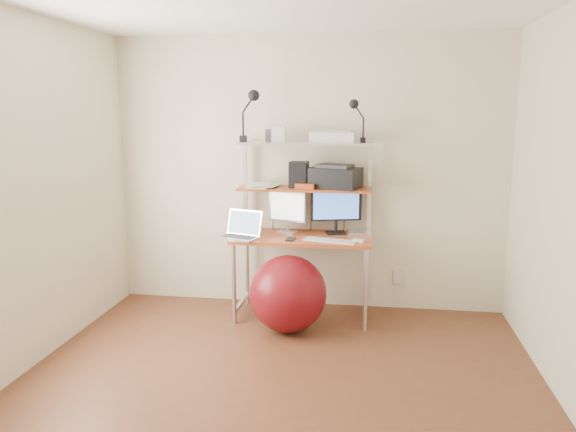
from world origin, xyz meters
name	(u,v)px	position (x,y,z in m)	size (l,w,h in m)	color
room	(274,205)	(0.00, 0.00, 1.25)	(3.60, 3.60, 3.60)	brown
computer_desk	(304,211)	(0.00, 1.50, 0.96)	(1.20, 0.60, 1.57)	#B34822
wall_outlet	(398,277)	(0.85, 1.79, 0.30)	(0.08, 0.01, 0.12)	silver
monitor_silver	(287,210)	(-0.15, 1.55, 0.95)	(0.35, 0.18, 0.40)	#AFAFB4
monitor_black	(336,208)	(0.28, 1.59, 0.97)	(0.45, 0.18, 0.46)	black
laptop	(242,232)	(-0.51, 1.31, 0.79)	(0.41, 0.36, 0.29)	silver
keyboard	(330,241)	(0.25, 1.27, 0.75)	(0.45, 0.13, 0.01)	silver
mouse	(359,241)	(0.49, 1.27, 0.75)	(0.09, 0.05, 0.02)	silver
mac_mini	(360,233)	(0.49, 1.55, 0.76)	(0.21, 0.21, 0.04)	silver
phone	(291,239)	(-0.08, 1.28, 0.74)	(0.07, 0.13, 0.01)	black
printer	(334,177)	(0.26, 1.58, 1.25)	(0.50, 0.41, 0.21)	black
nas_cube	(299,174)	(-0.05, 1.57, 1.27)	(0.16, 0.16, 0.23)	black
red_box	(306,186)	(0.02, 1.50, 1.17)	(0.17, 0.11, 0.05)	#AE3A1B
scanner	(334,136)	(0.25, 1.60, 1.60)	(0.42, 0.30, 0.10)	silver
box_white	(279,134)	(-0.23, 1.54, 1.62)	(0.11, 0.10, 0.13)	silver
box_grey	(273,136)	(-0.29, 1.58, 1.61)	(0.11, 0.11, 0.11)	#313234
clip_lamp_left	(252,104)	(-0.46, 1.51, 1.88)	(0.18, 0.10, 0.45)	black
clip_lamp_right	(356,111)	(0.44, 1.53, 1.82)	(0.15, 0.08, 0.37)	black
exercise_ball	(288,294)	(-0.08, 1.09, 0.32)	(0.64, 0.64, 0.64)	maroon
paper_stack	(261,185)	(-0.40, 1.56, 1.17)	(0.35, 0.40, 0.03)	white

